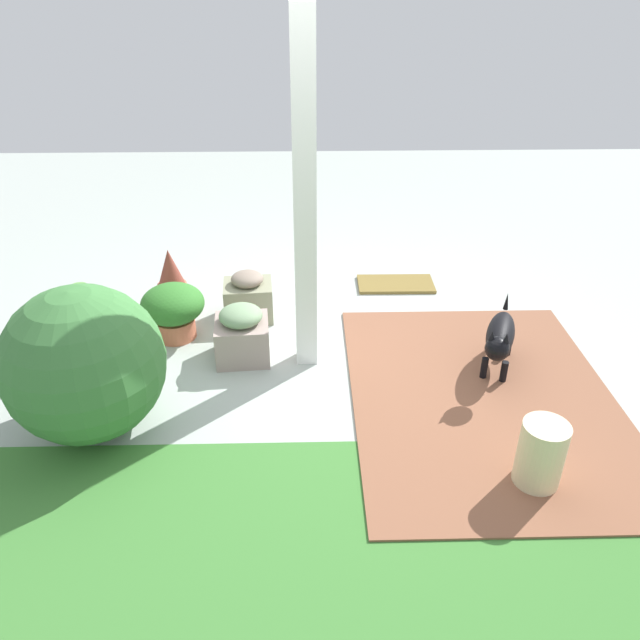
{
  "coord_description": "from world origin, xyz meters",
  "views": [
    {
      "loc": [
        0.21,
        3.92,
        2.58
      ],
      "look_at": [
        0.12,
        0.03,
        0.32
      ],
      "focal_mm": 34.29,
      "sensor_mm": 36.0,
      "label": 1
    }
  ],
  "objects_px": {
    "stone_planter_nearest": "(248,297)",
    "terracotta_pot_spiky": "(172,281)",
    "porch_pillar": "(305,206)",
    "ceramic_urn": "(541,455)",
    "stone_planter_near": "(242,334)",
    "terracotta_pot_broad": "(173,308)",
    "round_shrub": "(84,364)",
    "dog": "(500,337)",
    "doormat": "(396,284)",
    "terracotta_pot_tall": "(89,333)"
  },
  "relations": [
    {
      "from": "terracotta_pot_spiky",
      "to": "ceramic_urn",
      "type": "relative_size",
      "value": 1.3
    },
    {
      "from": "round_shrub",
      "to": "dog",
      "type": "bearing_deg",
      "value": -168.28
    },
    {
      "from": "terracotta_pot_spiky",
      "to": "doormat",
      "type": "bearing_deg",
      "value": -169.2
    },
    {
      "from": "terracotta_pot_broad",
      "to": "doormat",
      "type": "xyz_separation_m",
      "value": [
        -1.88,
        -0.87,
        -0.25
      ]
    },
    {
      "from": "porch_pillar",
      "to": "terracotta_pot_tall",
      "type": "relative_size",
      "value": 3.97
    },
    {
      "from": "dog",
      "to": "ceramic_urn",
      "type": "xyz_separation_m",
      "value": [
        0.07,
        1.12,
        -0.08
      ]
    },
    {
      "from": "porch_pillar",
      "to": "terracotta_pot_tall",
      "type": "xyz_separation_m",
      "value": [
        1.63,
        -0.06,
        -0.99
      ]
    },
    {
      "from": "terracotta_pot_spiky",
      "to": "round_shrub",
      "type": "bearing_deg",
      "value": 82.68
    },
    {
      "from": "dog",
      "to": "doormat",
      "type": "bearing_deg",
      "value": -68.96
    },
    {
      "from": "terracotta_pot_broad",
      "to": "terracotta_pot_tall",
      "type": "bearing_deg",
      "value": 26.2
    },
    {
      "from": "dog",
      "to": "terracotta_pot_spiky",
      "type": "bearing_deg",
      "value": -22.2
    },
    {
      "from": "porch_pillar",
      "to": "stone_planter_nearest",
      "type": "relative_size",
      "value": 5.71
    },
    {
      "from": "stone_planter_near",
      "to": "terracotta_pot_broad",
      "type": "relative_size",
      "value": 0.88
    },
    {
      "from": "dog",
      "to": "terracotta_pot_tall",
      "type": "bearing_deg",
      "value": -4.91
    },
    {
      "from": "terracotta_pot_broad",
      "to": "terracotta_pot_spiky",
      "type": "height_order",
      "value": "terracotta_pot_spiky"
    },
    {
      "from": "stone_planter_nearest",
      "to": "stone_planter_near",
      "type": "distance_m",
      "value": 0.62
    },
    {
      "from": "porch_pillar",
      "to": "stone_planter_nearest",
      "type": "bearing_deg",
      "value": -53.54
    },
    {
      "from": "porch_pillar",
      "to": "ceramic_urn",
      "type": "relative_size",
      "value": 5.76
    },
    {
      "from": "terracotta_pot_broad",
      "to": "terracotta_pot_spiky",
      "type": "xyz_separation_m",
      "value": [
        0.1,
        -0.49,
        -0.0
      ]
    },
    {
      "from": "stone_planter_nearest",
      "to": "round_shrub",
      "type": "height_order",
      "value": "round_shrub"
    },
    {
      "from": "stone_planter_near",
      "to": "dog",
      "type": "height_order",
      "value": "dog"
    },
    {
      "from": "round_shrub",
      "to": "terracotta_pot_broad",
      "type": "height_order",
      "value": "round_shrub"
    },
    {
      "from": "porch_pillar",
      "to": "terracotta_pot_broad",
      "type": "bearing_deg",
      "value": -18.46
    },
    {
      "from": "stone_planter_nearest",
      "to": "dog",
      "type": "bearing_deg",
      "value": 155.45
    },
    {
      "from": "ceramic_urn",
      "to": "doormat",
      "type": "relative_size",
      "value": 0.6
    },
    {
      "from": "round_shrub",
      "to": "ceramic_urn",
      "type": "height_order",
      "value": "round_shrub"
    },
    {
      "from": "porch_pillar",
      "to": "doormat",
      "type": "xyz_separation_m",
      "value": [
        -0.84,
        -1.21,
        -1.19
      ]
    },
    {
      "from": "stone_planter_nearest",
      "to": "stone_planter_near",
      "type": "relative_size",
      "value": 0.97
    },
    {
      "from": "porch_pillar",
      "to": "round_shrub",
      "type": "relative_size",
      "value": 2.46
    },
    {
      "from": "stone_planter_nearest",
      "to": "terracotta_pot_spiky",
      "type": "height_order",
      "value": "terracotta_pot_spiky"
    },
    {
      "from": "porch_pillar",
      "to": "terracotta_pot_spiky",
      "type": "distance_m",
      "value": 1.71
    },
    {
      "from": "stone_planter_nearest",
      "to": "terracotta_pot_spiky",
      "type": "xyz_separation_m",
      "value": [
        0.66,
        -0.18,
        0.07
      ]
    },
    {
      "from": "round_shrub",
      "to": "ceramic_urn",
      "type": "bearing_deg",
      "value": 168.17
    },
    {
      "from": "stone_planter_nearest",
      "to": "round_shrub",
      "type": "xyz_separation_m",
      "value": [
        0.87,
        1.42,
        0.3
      ]
    },
    {
      "from": "terracotta_pot_spiky",
      "to": "dog",
      "type": "relative_size",
      "value": 0.76
    },
    {
      "from": "stone_planter_near",
      "to": "doormat",
      "type": "xyz_separation_m",
      "value": [
        -1.32,
        -1.18,
        -0.19
      ]
    },
    {
      "from": "terracotta_pot_tall",
      "to": "terracotta_pot_spiky",
      "type": "bearing_deg",
      "value": -121.79
    },
    {
      "from": "porch_pillar",
      "to": "round_shrub",
      "type": "xyz_separation_m",
      "value": [
        1.35,
        0.76,
        -0.72
      ]
    },
    {
      "from": "terracotta_pot_tall",
      "to": "terracotta_pot_broad",
      "type": "xyz_separation_m",
      "value": [
        -0.58,
        -0.29,
        0.04
      ]
    },
    {
      "from": "stone_planter_near",
      "to": "doormat",
      "type": "relative_size",
      "value": 0.62
    },
    {
      "from": "stone_planter_near",
      "to": "round_shrub",
      "type": "height_order",
      "value": "round_shrub"
    },
    {
      "from": "stone_planter_nearest",
      "to": "terracotta_pot_spiky",
      "type": "bearing_deg",
      "value": -15.17
    },
    {
      "from": "round_shrub",
      "to": "doormat",
      "type": "bearing_deg",
      "value": -137.93
    },
    {
      "from": "dog",
      "to": "ceramic_urn",
      "type": "bearing_deg",
      "value": 86.21
    },
    {
      "from": "terracotta_pot_broad",
      "to": "dog",
      "type": "distance_m",
      "value": 2.48
    },
    {
      "from": "porch_pillar",
      "to": "dog",
      "type": "relative_size",
      "value": 3.38
    },
    {
      "from": "dog",
      "to": "stone_planter_nearest",
      "type": "bearing_deg",
      "value": -24.55
    },
    {
      "from": "dog",
      "to": "ceramic_urn",
      "type": "relative_size",
      "value": 1.7
    },
    {
      "from": "stone_planter_nearest",
      "to": "terracotta_pot_broad",
      "type": "bearing_deg",
      "value": 28.68
    },
    {
      "from": "round_shrub",
      "to": "ceramic_urn",
      "type": "distance_m",
      "value": 2.73
    }
  ]
}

